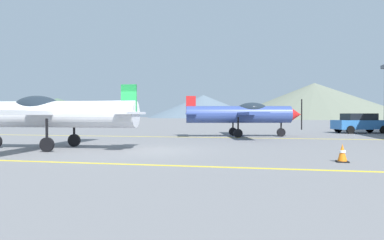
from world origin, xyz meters
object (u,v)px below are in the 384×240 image
at_px(car_sedan, 360,123).
at_px(traffic_cone_front, 342,153).
at_px(airplane_near, 50,113).
at_px(airplane_mid, 243,114).

xyz_separation_m(car_sedan, traffic_cone_front, (-5.62, -18.58, -0.56)).
bearing_deg(car_sedan, airplane_near, -136.01).
xyz_separation_m(airplane_near, traffic_cone_front, (11.62, -1.94, -1.29)).
xyz_separation_m(airplane_near, car_sedan, (17.24, 16.64, -0.73)).
bearing_deg(airplane_near, airplane_mid, 51.64).
bearing_deg(traffic_cone_front, airplane_mid, 106.99).
bearing_deg(airplane_near, car_sedan, 43.99).
distance_m(airplane_mid, traffic_cone_front, 12.61).
distance_m(car_sedan, traffic_cone_front, 19.42).
distance_m(airplane_mid, car_sedan, 11.41).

